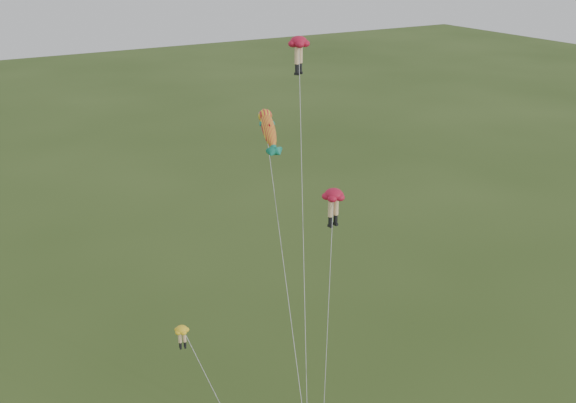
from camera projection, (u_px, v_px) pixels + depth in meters
legs_kite_red_high at (299, 52)px, 39.51m from camera, size 6.43×11.40×22.40m
legs_kite_red_mid at (333, 202)px, 36.40m from camera, size 3.94×4.93×14.84m
legs_kite_yellow at (187, 341)px, 35.81m from camera, size 2.48×6.96×7.88m
fish_kite at (269, 130)px, 38.76m from camera, size 3.93×11.87×18.53m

